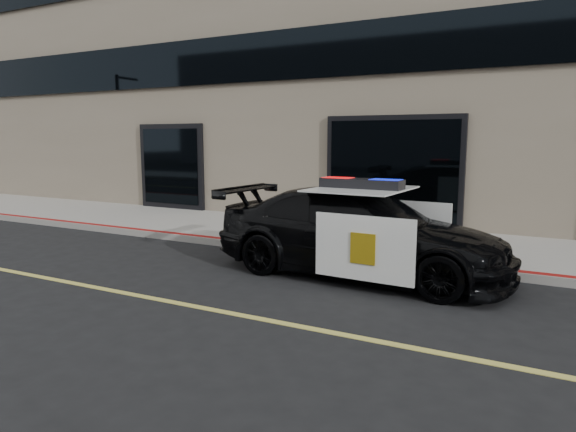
% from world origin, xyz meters
% --- Properties ---
extents(ground, '(120.00, 120.00, 0.00)m').
position_xyz_m(ground, '(0.00, 0.00, 0.00)').
color(ground, black).
rests_on(ground, ground).
extents(sidewalk_n, '(60.00, 3.50, 0.15)m').
position_xyz_m(sidewalk_n, '(0.00, 5.25, 0.07)').
color(sidewalk_n, gray).
rests_on(sidewalk_n, ground).
extents(building_n, '(60.00, 7.00, 12.00)m').
position_xyz_m(building_n, '(0.00, 10.50, 6.00)').
color(building_n, '#756856').
rests_on(building_n, ground).
extents(police_car, '(2.56, 5.22, 1.65)m').
position_xyz_m(police_car, '(-0.26, 2.69, 0.74)').
color(police_car, black).
rests_on(police_car, ground).
extents(fire_hydrant, '(0.38, 0.53, 0.85)m').
position_xyz_m(fire_hydrant, '(-2.52, 3.95, 0.55)').
color(fire_hydrant, beige).
rests_on(fire_hydrant, sidewalk_n).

